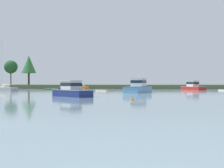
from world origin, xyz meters
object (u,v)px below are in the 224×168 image
at_px(sailboat_grey, 4,90).
at_px(cruiser_skyblue, 140,90).
at_px(mooring_buoy_orange, 132,100).
at_px(mooring_buoy_white, 2,90).
at_px(dinghy_green, 52,89).
at_px(dinghy_cream, 103,90).
at_px(cruiser_orange, 79,87).
at_px(cruiser_navy, 69,93).
at_px(cruiser_red, 191,88).

bearing_deg(sailboat_grey, cruiser_skyblue, -16.66).
xyz_separation_m(sailboat_grey, mooring_buoy_orange, (28.60, -32.90, -0.18)).
bearing_deg(sailboat_grey, mooring_buoy_white, 117.15).
distance_m(dinghy_green, dinghy_cream, 19.43).
bearing_deg(mooring_buoy_white, cruiser_orange, 34.13).
bearing_deg(cruiser_skyblue, cruiser_navy, -120.06).
xyz_separation_m(cruiser_navy, cruiser_skyblue, (9.41, 16.26, 0.06)).
bearing_deg(cruiser_navy, dinghy_cream, 86.16).
bearing_deg(dinghy_green, cruiser_red, 1.82).
distance_m(sailboat_grey, dinghy_cream, 21.97).
xyz_separation_m(dinghy_green, mooring_buoy_orange, (21.58, -45.89, -0.06)).
bearing_deg(cruiser_red, dinghy_cream, -147.14).
distance_m(cruiser_navy, mooring_buoy_white, 41.80).
relative_size(cruiser_navy, dinghy_cream, 1.72).
bearing_deg(cruiser_red, cruiser_orange, 168.58).
bearing_deg(cruiser_red, mooring_buoy_orange, -106.97).
relative_size(cruiser_red, mooring_buoy_white, 20.36).
xyz_separation_m(cruiser_navy, mooring_buoy_orange, (8.37, -7.76, -0.43)).
xyz_separation_m(cruiser_navy, mooring_buoy_white, (-24.65, 33.75, -0.43)).
height_order(sailboat_grey, cruiser_skyblue, sailboat_grey).
height_order(dinghy_cream, cruiser_red, cruiser_red).
bearing_deg(cruiser_orange, sailboat_grey, -122.19).
xyz_separation_m(cruiser_orange, cruiser_skyblue, (16.91, -29.12, 0.07)).
bearing_deg(cruiser_skyblue, cruiser_red, 59.96).
relative_size(dinghy_green, cruiser_skyblue, 0.38).
relative_size(dinghy_green, cruiser_red, 0.46).
relative_size(dinghy_green, dinghy_cream, 0.95).
height_order(dinghy_green, cruiser_navy, cruiser_navy).
bearing_deg(sailboat_grey, cruiser_orange, 57.81).
xyz_separation_m(cruiser_navy, dinghy_cream, (1.73, 25.71, -0.33)).
bearing_deg(dinghy_green, sailboat_grey, -118.40).
xyz_separation_m(dinghy_green, cruiser_navy, (13.21, -38.13, 0.36)).
bearing_deg(dinghy_cream, sailboat_grey, -178.50).
xyz_separation_m(sailboat_grey, cruiser_red, (42.96, 14.13, 0.32)).
bearing_deg(dinghy_cream, cruiser_navy, -93.84).
xyz_separation_m(dinghy_cream, mooring_buoy_orange, (6.64, -33.47, -0.09)).
relative_size(sailboat_grey, cruiser_skyblue, 1.19).
bearing_deg(mooring_buoy_orange, cruiser_navy, 137.16).
distance_m(cruiser_skyblue, dinghy_cream, 12.19).
relative_size(cruiser_skyblue, mooring_buoy_white, 24.99).
height_order(sailboat_grey, cruiser_navy, sailboat_grey).
xyz_separation_m(cruiser_orange, mooring_buoy_white, (-17.16, -11.63, -0.42)).
relative_size(cruiser_orange, cruiser_navy, 1.15).
distance_m(cruiser_red, mooring_buoy_white, 47.70).
height_order(cruiser_navy, cruiser_red, cruiser_red).
bearing_deg(sailboat_grey, cruiser_red, 18.21).
relative_size(mooring_buoy_white, mooring_buoy_orange, 1.00).
height_order(cruiser_orange, cruiser_navy, cruiser_navy).
relative_size(dinghy_cream, mooring_buoy_white, 9.85).
relative_size(cruiser_navy, mooring_buoy_orange, 16.95).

